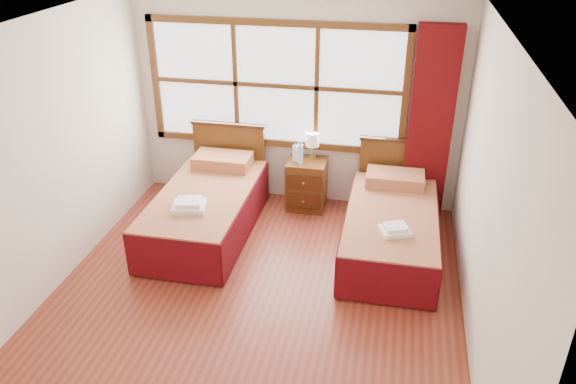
# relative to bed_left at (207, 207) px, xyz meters

# --- Properties ---
(floor) EXTENTS (4.50, 4.50, 0.00)m
(floor) POSITION_rel_bed_left_xyz_m (0.86, -1.20, -0.31)
(floor) COLOR maroon
(floor) RESTS_ON ground
(ceiling) EXTENTS (4.50, 4.50, 0.00)m
(ceiling) POSITION_rel_bed_left_xyz_m (0.86, -1.20, 2.29)
(ceiling) COLOR white
(ceiling) RESTS_ON wall_back
(wall_back) EXTENTS (4.00, 0.00, 4.00)m
(wall_back) POSITION_rel_bed_left_xyz_m (0.86, 1.05, 0.99)
(wall_back) COLOR silver
(wall_back) RESTS_ON floor
(wall_left) EXTENTS (0.00, 4.50, 4.50)m
(wall_left) POSITION_rel_bed_left_xyz_m (-1.14, -1.20, 0.99)
(wall_left) COLOR silver
(wall_left) RESTS_ON floor
(wall_right) EXTENTS (0.00, 4.50, 4.50)m
(wall_right) POSITION_rel_bed_left_xyz_m (2.86, -1.20, 0.99)
(wall_right) COLOR silver
(wall_right) RESTS_ON floor
(window) EXTENTS (3.16, 0.06, 1.56)m
(window) POSITION_rel_bed_left_xyz_m (0.61, 1.01, 1.19)
(window) COLOR white
(window) RESTS_ON wall_back
(curtain) EXTENTS (0.50, 0.16, 2.30)m
(curtain) POSITION_rel_bed_left_xyz_m (2.46, 0.91, 0.86)
(curtain) COLOR #5A090B
(curtain) RESTS_ON wall_back
(bed_left) EXTENTS (1.03, 2.05, 1.00)m
(bed_left) POSITION_rel_bed_left_xyz_m (0.00, 0.00, 0.00)
(bed_left) COLOR #3F200D
(bed_left) RESTS_ON floor
(bed_right) EXTENTS (0.99, 2.01, 0.96)m
(bed_right) POSITION_rel_bed_left_xyz_m (2.12, 0.00, -0.01)
(bed_right) COLOR #3F200D
(bed_right) RESTS_ON floor
(nightstand) EXTENTS (0.47, 0.47, 0.63)m
(nightstand) POSITION_rel_bed_left_xyz_m (1.04, 0.80, 0.01)
(nightstand) COLOR #593313
(nightstand) RESTS_ON floor
(towels_left) EXTENTS (0.41, 0.38, 0.10)m
(towels_left) POSITION_rel_bed_left_xyz_m (-0.03, -0.46, 0.27)
(towels_left) COLOR white
(towels_left) RESTS_ON bed_left
(towels_right) EXTENTS (0.36, 0.34, 0.08)m
(towels_right) POSITION_rel_bed_left_xyz_m (2.16, -0.47, 0.24)
(towels_right) COLOR white
(towels_right) RESTS_ON bed_right
(lamp) EXTENTS (0.17, 0.17, 0.33)m
(lamp) POSITION_rel_bed_left_xyz_m (1.08, 0.92, 0.56)
(lamp) COLOR gold
(lamp) RESTS_ON nightstand
(bottle_near) EXTENTS (0.06, 0.06, 0.22)m
(bottle_near) POSITION_rel_bed_left_xyz_m (0.89, 0.78, 0.43)
(bottle_near) COLOR #C2EAFA
(bottle_near) RESTS_ON nightstand
(bottle_far) EXTENTS (0.07, 0.07, 0.27)m
(bottle_far) POSITION_rel_bed_left_xyz_m (0.96, 0.74, 0.45)
(bottle_far) COLOR #C2EAFA
(bottle_far) RESTS_ON nightstand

